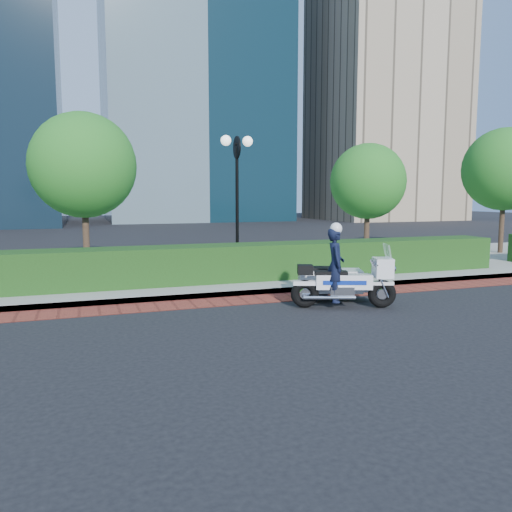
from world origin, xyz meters
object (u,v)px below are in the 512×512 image
object	(u,v)px
tree_c	(368,182)
police_motorcycle	(337,277)
tree_b	(83,166)
tree_d	(505,169)
lamppost	(237,182)

from	to	relation	value
tree_c	police_motorcycle	xyz separation A→B (m)	(-4.60, -6.16, -2.39)
tree_b	tree_d	world-z (taller)	tree_d
tree_d	police_motorcycle	xyz separation A→B (m)	(-11.10, -6.16, -2.95)
tree_d	police_motorcycle	distance (m)	13.03
tree_c	lamppost	bearing A→B (deg)	-166.70
tree_b	tree_c	size ratio (longest dim) A/B	1.14
tree_b	tree_d	xyz separation A→B (m)	(16.50, 0.00, 0.18)
tree_b	tree_c	bearing A→B (deg)	-0.00
tree_b	police_motorcycle	xyz separation A→B (m)	(5.40, -6.16, -2.77)
tree_b	police_motorcycle	distance (m)	8.65
tree_d	police_motorcycle	bearing A→B (deg)	-150.95
tree_b	tree_d	distance (m)	16.50
tree_d	police_motorcycle	world-z (taller)	tree_d
lamppost	police_motorcycle	world-z (taller)	lamppost
lamppost	tree_c	xyz separation A→B (m)	(5.50, 1.30, 0.09)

